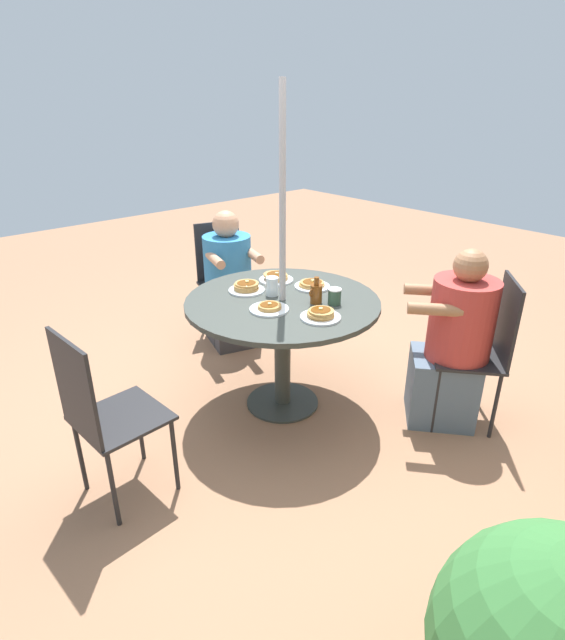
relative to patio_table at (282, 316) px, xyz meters
The scene contains 16 objects.
ground_plane 0.65m from the patio_table, ahead, with size 12.00×12.00×0.00m, color #9E7051.
patio_table is the anchor object (origin of this frame).
umbrella_pole 0.36m from the patio_table, ahead, with size 0.04×0.04×2.01m, color #ADADB2.
patio_chair_north 1.24m from the patio_table, ahead, with size 0.43×0.43×0.96m.
patio_chair_east 1.24m from the patio_table, 129.35° to the left, with size 0.57×0.57×0.96m.
diner_east 1.07m from the patio_table, 129.35° to the left, with size 0.59×0.61×1.14m.
patio_chair_south 1.24m from the patio_table, 107.54° to the right, with size 0.51×0.51×0.96m.
diner_south 1.07m from the patio_table, 107.54° to the right, with size 0.50×0.57×1.11m.
pancake_plate_a 0.31m from the patio_table, 73.32° to the right, with size 0.23×0.23×0.07m.
pancake_plate_b 0.23m from the patio_table, 23.69° to the left, with size 0.23×0.23×0.05m.
pancake_plate_c 0.37m from the patio_table, 124.42° to the right, with size 0.23×0.23×0.06m.
pancake_plate_d 0.32m from the patio_table, behind, with size 0.23×0.23×0.05m.
pancake_plate_e 0.39m from the patio_table, 85.29° to the left, with size 0.23×0.23×0.06m.
syrup_bottle 0.28m from the patio_table, 122.60° to the left, with size 0.10×0.07×0.17m.
coffee_cup 0.36m from the patio_table, 124.78° to the left, with size 0.08×0.08×0.10m.
drinking_glass_a 0.20m from the patio_table, 90.91° to the right, with size 0.08×0.08×0.12m, color silver.
Camera 1 is at (1.92, 2.15, 1.93)m, focal length 28.00 mm.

